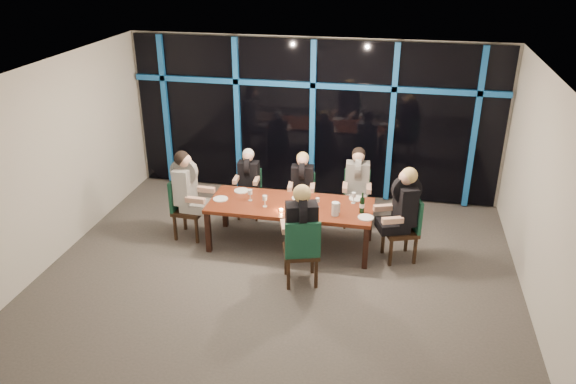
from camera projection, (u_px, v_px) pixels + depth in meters
name	position (u px, v px, depth m)	size (l,w,h in m)	color
room	(279.00, 145.00, 7.63)	(7.04, 7.00, 3.02)	#58534E
window_wall	(314.00, 117.00, 10.44)	(6.86, 0.43, 2.94)	black
dining_table	(291.00, 208.00, 8.90)	(2.60, 1.00, 0.75)	maroon
chair_far_left	(250.00, 190.00, 10.01)	(0.43, 0.43, 0.87)	black
chair_far_mid	(302.00, 196.00, 9.74)	(0.45, 0.45, 0.90)	black
chair_far_right	(356.00, 194.00, 9.71)	(0.48, 0.48, 0.96)	black
chair_end_left	(184.00, 204.00, 9.25)	(0.51, 0.51, 1.03)	black
chair_end_right	(406.00, 225.00, 8.59)	(0.62, 0.62, 1.04)	black
chair_near_mid	(302.00, 249.00, 7.91)	(0.62, 0.62, 1.07)	black
diner_far_left	(248.00, 174.00, 9.80)	(0.45, 0.55, 0.85)	black
diner_far_mid	(302.00, 179.00, 9.53)	(0.47, 0.58, 0.88)	black
diner_far_right	(357.00, 176.00, 9.48)	(0.50, 0.61, 0.94)	black
diner_end_left	(187.00, 182.00, 9.06)	(0.66, 0.53, 1.01)	black
diner_end_right	(403.00, 201.00, 8.41)	(0.71, 0.63, 1.01)	black
diner_near_mid	(301.00, 219.00, 7.81)	(0.63, 0.72, 1.04)	black
plate_far_left	(241.00, 191.00, 9.32)	(0.24, 0.24, 0.01)	white
plate_far_mid	(299.00, 198.00, 9.06)	(0.24, 0.24, 0.01)	white
plate_far_right	(356.00, 199.00, 9.04)	(0.24, 0.24, 0.01)	white
plate_end_left	(221.00, 199.00, 9.03)	(0.24, 0.24, 0.01)	white
plate_end_right	(366.00, 217.00, 8.43)	(0.24, 0.24, 0.01)	white
plate_near_mid	(297.00, 217.00, 8.43)	(0.24, 0.24, 0.01)	white
wine_bottle	(362.00, 205.00, 8.55)	(0.08, 0.08, 0.33)	black
water_pitcher	(335.00, 209.00, 8.48)	(0.13, 0.12, 0.21)	silver
tea_light	(281.00, 210.00, 8.65)	(0.05, 0.05, 0.03)	#F0A148
wine_glass_a	(265.00, 199.00, 8.74)	(0.07, 0.07, 0.19)	white
wine_glass_b	(302.00, 192.00, 8.99)	(0.06, 0.06, 0.17)	silver
wine_glass_c	(318.00, 201.00, 8.72)	(0.06, 0.06, 0.16)	silver
wine_glass_d	(250.00, 193.00, 8.94)	(0.07, 0.07, 0.19)	silver
wine_glass_e	(354.00, 196.00, 8.85)	(0.07, 0.07, 0.18)	white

